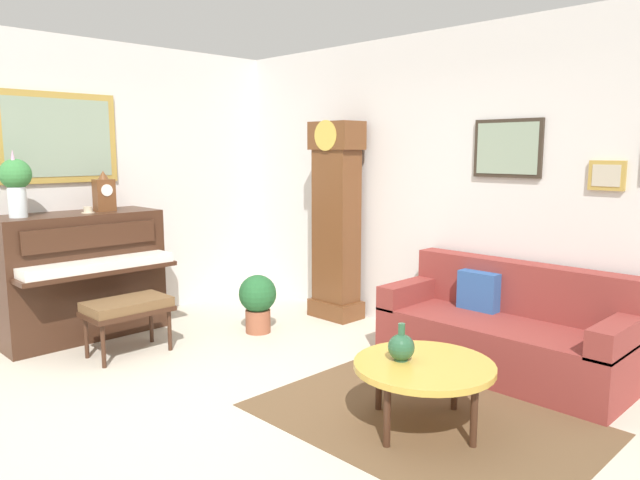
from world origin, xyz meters
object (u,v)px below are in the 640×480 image
Objects in this scene: piano at (81,274)px; couch at (505,332)px; teacup at (88,210)px; flower_vase at (16,181)px; mantel_clock at (104,193)px; green_jug at (401,347)px; coffee_table at (424,367)px; potted_plant at (258,299)px; piano_bench at (127,308)px; grandfather_clock at (336,226)px.

couch is (3.22, 2.01, -0.28)m from piano.
teacup is at bearing 47.70° from piano.
mantel_clock is at bearing 89.96° from flower_vase.
mantel_clock is 1.58× the size of green_jug.
coffee_table is 2.34m from potted_plant.
piano_bench is 2.21m from grandfather_clock.
piano_bench is at bearing 35.97° from flower_vase.
green_jug is (2.44, 0.60, 0.11)m from piano_bench.
mantel_clock is at bearing -151.67° from couch.
teacup reaches higher than green_jug.
mantel_clock reaches higher than green_jug.
coffee_table is at bearing 20.18° from flower_vase.
couch is (1.99, -0.15, -0.65)m from grandfather_clock.
grandfather_clock is 2.28m from mantel_clock.
potted_plant is (-2.15, -0.77, 0.01)m from couch.
coffee_table is 3.44m from teacup.
flower_vase reaches higher than coffee_table.
mantel_clock reaches higher than teacup.
green_jug is at bearing 13.83° from piano_bench.
couch reaches higher than piano_bench.
piano is at bearing 90.12° from flower_vase.
couch is at bearing 89.84° from green_jug.
piano_bench is at bearing -1.14° from teacup.
couch is 7.92× the size of green_jug.
coffee_table is 2.32× the size of mantel_clock.
grandfather_clock is at bearing 79.92° from potted_plant.
green_jug reaches higher than coffee_table.
grandfather_clock is 2.97m from flower_vase.
coffee_table is (3.35, 0.73, -0.20)m from piano.
green_jug is at bearing 6.99° from mantel_clock.
piano is at bearing -148.12° from couch.
piano is at bearing -168.37° from green_jug.
flower_vase is at bearing -89.88° from piano.
piano_bench is 2.66m from coffee_table.
piano is 12.41× the size of teacup.
teacup is at bearing 83.31° from flower_vase.
teacup is (-3.28, -0.65, 0.79)m from coffee_table.
piano_bench is 2.52m from green_jug.
flower_vase is 1.04× the size of potted_plant.
mantel_clock is at bearing 165.06° from piano_bench.
piano is 3.79× the size of mantel_clock.
piano is at bearing -119.84° from grandfather_clock.
mantel_clock reaches higher than piano.
potted_plant is (-2.28, 0.51, -0.07)m from coffee_table.
potted_plant is (1.07, 1.24, -0.27)m from piano.
green_jug is (3.22, 1.16, -0.97)m from flower_vase.
mantel_clock is at bearing 89.67° from piano.
mantel_clock is (-0.77, 0.21, 0.93)m from piano_bench.
piano reaches higher than couch.
piano_bench is 3.13m from couch.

